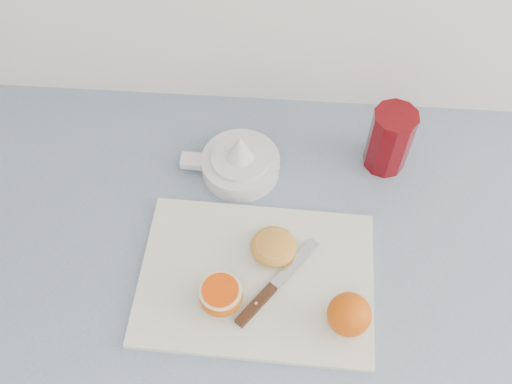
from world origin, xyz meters
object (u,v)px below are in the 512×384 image
Objects in this scene: counter at (279,323)px; cutting_board at (256,278)px; half_orange at (221,295)px; red_tumbler at (389,141)px; citrus_juicer at (240,162)px.

counter is 0.46m from cutting_board.
red_tumbler is (0.27, 0.30, 0.03)m from half_orange.
citrus_juicer is at bearing 129.20° from counter.
counter is at bearing -137.91° from red_tumbler.
half_orange is 0.52× the size of red_tumbler.
half_orange is at bearing -138.24° from cutting_board.
red_tumbler is at bearing 42.09° from counter.
cutting_board is 0.34m from red_tumbler.
counter is 0.55m from red_tumbler.
cutting_board is at bearing 41.76° from half_orange.
citrus_juicer is 1.40× the size of red_tumbler.
citrus_juicer is at bearing 102.00° from cutting_board.
half_orange reaches higher than cutting_board.
citrus_juicer reaches higher than cutting_board.
citrus_juicer is (-0.09, 0.12, 0.47)m from counter.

